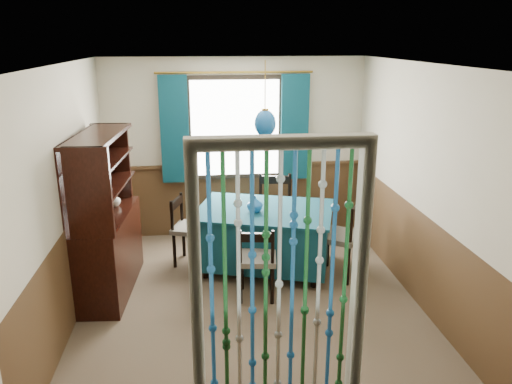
{
  "coord_description": "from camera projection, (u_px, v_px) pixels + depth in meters",
  "views": [
    {
      "loc": [
        -0.48,
        -4.83,
        2.74
      ],
      "look_at": [
        0.13,
        0.53,
        1.06
      ],
      "focal_mm": 35.0,
      "sensor_mm": 36.0,
      "label": 1
    }
  ],
  "objects": [
    {
      "name": "floor",
      "position": [
        250.0,
        299.0,
        5.45
      ],
      "size": [
        4.0,
        4.0,
        0.0
      ],
      "primitive_type": "plane",
      "color": "brown",
      "rests_on": "ground"
    },
    {
      "name": "ceiling",
      "position": [
        249.0,
        64.0,
        4.71
      ],
      "size": [
        4.0,
        4.0,
        0.0
      ],
      "primitive_type": "plane",
      "rotation": [
        3.14,
        0.0,
        0.0
      ],
      "color": "silver",
      "rests_on": "ground"
    },
    {
      "name": "wall_back",
      "position": [
        235.0,
        149.0,
        6.98
      ],
      "size": [
        3.6,
        0.0,
        3.6
      ],
      "primitive_type": "plane",
      "rotation": [
        1.57,
        0.0,
        0.0
      ],
      "color": "beige",
      "rests_on": "ground"
    },
    {
      "name": "wall_front",
      "position": [
        281.0,
        281.0,
        3.18
      ],
      "size": [
        3.6,
        0.0,
        3.6
      ],
      "primitive_type": "plane",
      "rotation": [
        -1.57,
        0.0,
        0.0
      ],
      "color": "beige",
      "rests_on": "ground"
    },
    {
      "name": "wall_left",
      "position": [
        67.0,
        196.0,
        4.89
      ],
      "size": [
        0.0,
        4.0,
        4.0
      ],
      "primitive_type": "plane",
      "rotation": [
        1.57,
        0.0,
        1.57
      ],
      "color": "beige",
      "rests_on": "ground"
    },
    {
      "name": "wall_right",
      "position": [
        418.0,
        185.0,
        5.27
      ],
      "size": [
        0.0,
        4.0,
        4.0
      ],
      "primitive_type": "plane",
      "rotation": [
        1.57,
        0.0,
        -1.57
      ],
      "color": "beige",
      "rests_on": "ground"
    },
    {
      "name": "wainscot_back",
      "position": [
        236.0,
        200.0,
        7.19
      ],
      "size": [
        3.6,
        0.0,
        3.6
      ],
      "primitive_type": "plane",
      "rotation": [
        1.57,
        0.0,
        0.0
      ],
      "color": "#49311B",
      "rests_on": "ground"
    },
    {
      "name": "wainscot_front",
      "position": [
        279.0,
        379.0,
        3.42
      ],
      "size": [
        3.6,
        0.0,
        3.6
      ],
      "primitive_type": "plane",
      "rotation": [
        -1.57,
        0.0,
        0.0
      ],
      "color": "#49311B",
      "rests_on": "ground"
    },
    {
      "name": "wainscot_left",
      "position": [
        77.0,
        266.0,
        5.11
      ],
      "size": [
        0.0,
        4.0,
        4.0
      ],
      "primitive_type": "plane",
      "rotation": [
        1.57,
        0.0,
        1.57
      ],
      "color": "#49311B",
      "rests_on": "ground"
    },
    {
      "name": "wainscot_right",
      "position": [
        411.0,
        250.0,
        5.49
      ],
      "size": [
        0.0,
        4.0,
        4.0
      ],
      "primitive_type": "plane",
      "rotation": [
        1.57,
        0.0,
        -1.57
      ],
      "color": "#49311B",
      "rests_on": "ground"
    },
    {
      "name": "window",
      "position": [
        235.0,
        128.0,
        6.84
      ],
      "size": [
        1.32,
        0.12,
        1.42
      ],
      "primitive_type": "cube",
      "color": "black",
      "rests_on": "wall_back"
    },
    {
      "name": "doorway",
      "position": [
        279.0,
        304.0,
        3.3
      ],
      "size": [
        1.16,
        0.12,
        2.18
      ],
      "primitive_type": null,
      "color": "silver",
      "rests_on": "ground"
    },
    {
      "name": "dining_table",
      "position": [
        264.0,
        234.0,
        6.08
      ],
      "size": [
        1.85,
        1.53,
        0.77
      ],
      "rotation": [
        0.0,
        0.0,
        -0.3
      ],
      "color": "#0D3643",
      "rests_on": "floor"
    },
    {
      "name": "chair_near",
      "position": [
        257.0,
        260.0,
        5.36
      ],
      "size": [
        0.47,
        0.45,
        0.85
      ],
      "rotation": [
        0.0,
        0.0,
        -0.14
      ],
      "color": "black",
      "rests_on": "floor"
    },
    {
      "name": "chair_far",
      "position": [
        275.0,
        209.0,
        6.76
      ],
      "size": [
        0.54,
        0.52,
        0.97
      ],
      "rotation": [
        0.0,
        0.0,
        3.0
      ],
      "color": "black",
      "rests_on": "floor"
    },
    {
      "name": "chair_left",
      "position": [
        189.0,
        228.0,
        6.22
      ],
      "size": [
        0.52,
        0.53,
        0.87
      ],
      "rotation": [
        0.0,
        0.0,
        -1.88
      ],
      "color": "black",
      "rests_on": "floor"
    },
    {
      "name": "chair_right",
      "position": [
        341.0,
        237.0,
        5.85
      ],
      "size": [
        0.62,
        0.63,
        0.94
      ],
      "rotation": [
        0.0,
        0.0,
        1.01
      ],
      "color": "black",
      "rests_on": "floor"
    },
    {
      "name": "sideboard",
      "position": [
        107.0,
        239.0,
        5.49
      ],
      "size": [
        0.57,
        1.4,
        1.79
      ],
      "rotation": [
        0.0,
        0.0,
        -0.07
      ],
      "color": "black",
      "rests_on": "floor"
    },
    {
      "name": "pendant_lamp",
      "position": [
        265.0,
        123.0,
        5.67
      ],
      "size": [
        0.25,
        0.25,
        0.85
      ],
      "color": "olive",
      "rests_on": "ceiling"
    },
    {
      "name": "vase_table",
      "position": [
        255.0,
        205.0,
        5.86
      ],
      "size": [
        0.22,
        0.22,
        0.18
      ],
      "primitive_type": "imported",
      "rotation": [
        0.0,
        0.0,
        -0.35
      ],
      "color": "#134C87",
      "rests_on": "dining_table"
    },
    {
      "name": "bowl_shelf",
      "position": [
        102.0,
        192.0,
        5.04
      ],
      "size": [
        0.24,
        0.24,
        0.05
      ],
      "primitive_type": "imported",
      "rotation": [
        0.0,
        0.0,
        -0.23
      ],
      "color": "beige",
      "rests_on": "sideboard"
    },
    {
      "name": "vase_sideboard",
      "position": [
        114.0,
        199.0,
        5.68
      ],
      "size": [
        0.17,
        0.17,
        0.17
      ],
      "primitive_type": "imported",
      "rotation": [
        0.0,
        0.0,
        -0.03
      ],
      "color": "beige",
      "rests_on": "sideboard"
    }
  ]
}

